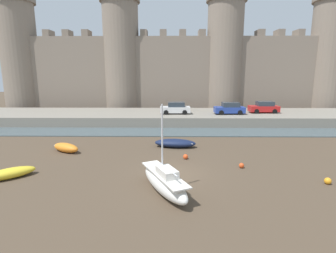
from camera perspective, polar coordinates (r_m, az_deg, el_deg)
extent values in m
plane|color=#4C3D2D|center=(18.51, 1.49, -10.31)|extent=(160.00, 160.00, 0.00)
cube|color=#47565B|center=(30.95, 1.17, -1.21)|extent=(80.00, 4.50, 0.10)
cube|color=gray|center=(37.95, 1.09, 2.12)|extent=(65.73, 10.00, 1.32)
cube|color=gray|center=(47.11, 1.04, 11.07)|extent=(53.73, 2.80, 12.97)
cylinder|color=gray|center=(54.15, -29.50, 12.63)|extent=(6.05, 6.05, 18.54)
cylinder|color=gray|center=(47.96, -10.05, 14.24)|extent=(6.05, 6.05, 18.54)
cylinder|color=gray|center=(48.06, 12.13, 14.16)|extent=(6.05, 6.05, 18.54)
cylinder|color=gray|center=(54.42, 31.42, 12.43)|extent=(6.05, 6.05, 18.54)
cube|color=gray|center=(52.06, -24.54, 17.89)|extent=(1.10, 2.52, 1.10)
cube|color=gray|center=(50.81, -21.00, 18.33)|extent=(1.10, 2.52, 1.10)
cube|color=gray|center=(49.75, -17.27, 18.73)|extent=(1.10, 2.52, 1.10)
cube|color=gray|center=(47.80, -5.23, 19.49)|extent=(1.10, 2.52, 1.10)
cube|color=gray|center=(47.59, -1.03, 19.57)|extent=(1.10, 2.52, 1.10)
cube|color=gray|center=(47.61, 3.18, 19.55)|extent=(1.10, 2.52, 1.10)
cube|color=gray|center=(47.86, 7.36, 19.44)|extent=(1.10, 2.52, 1.10)
cube|color=gray|center=(49.91, 19.34, 18.58)|extent=(1.10, 2.52, 1.10)
cube|color=gray|center=(51.00, 23.03, 18.16)|extent=(1.10, 2.52, 1.10)
cube|color=gray|center=(52.28, 26.54, 17.69)|extent=(1.10, 2.52, 1.10)
ellipsoid|color=silver|center=(15.69, -0.84, -12.17)|extent=(3.45, 5.36, 1.17)
cube|color=silver|center=(15.48, -0.84, -10.33)|extent=(3.00, 4.70, 0.08)
cube|color=silver|center=(15.04, -0.21, -9.93)|extent=(1.39, 1.70, 0.44)
cylinder|color=silver|center=(15.07, -1.28, -2.71)|extent=(0.10, 0.10, 4.03)
cylinder|color=silver|center=(14.84, 0.01, -9.27)|extent=(1.11, 2.20, 0.08)
ellipsoid|color=orange|center=(25.01, -21.33, -4.31)|extent=(3.02, 2.32, 0.80)
ellipsoid|color=gold|center=(24.99, -21.34, -4.17)|extent=(2.45, 1.87, 0.44)
cube|color=beige|center=(24.82, -21.03, -4.16)|extent=(0.61, 0.88, 0.06)
cube|color=beige|center=(25.85, -22.90, -3.74)|extent=(0.53, 0.64, 0.08)
ellipsoid|color=yellow|center=(20.62, -31.24, -8.72)|extent=(3.14, 2.84, 0.69)
ellipsoid|color=#F2F246|center=(20.60, -31.25, -8.56)|extent=(2.55, 2.29, 0.38)
cube|color=beige|center=(20.61, -30.60, -8.36)|extent=(0.73, 0.83, 0.06)
ellipsoid|color=#141E3D|center=(24.81, 1.56, -3.64)|extent=(4.03, 1.95, 0.78)
ellipsoid|color=navy|center=(24.80, 1.57, -3.50)|extent=(3.30, 1.54, 0.43)
cube|color=beige|center=(24.82, 0.90, -3.39)|extent=(0.35, 1.28, 0.06)
cube|color=beige|center=(24.69, 5.07, -3.57)|extent=(0.38, 0.85, 0.08)
sphere|color=#E04C1E|center=(20.31, 15.71, -8.18)|extent=(0.38, 0.38, 0.38)
sphere|color=#E04C1E|center=(21.53, 3.84, -6.57)|extent=(0.41, 0.41, 0.41)
sphere|color=orange|center=(19.67, 31.44, -10.08)|extent=(0.43, 0.43, 0.43)
cube|color=#263F99|center=(37.15, 13.20, 3.57)|extent=(4.15, 1.82, 0.80)
cube|color=#2D3842|center=(37.10, 13.48, 4.64)|extent=(2.30, 1.56, 0.64)
cylinder|color=black|center=(36.08, 11.55, 2.96)|extent=(0.64, 0.20, 0.64)
cylinder|color=black|center=(37.72, 11.00, 3.35)|extent=(0.64, 0.20, 0.64)
cylinder|color=black|center=(36.71, 15.43, 2.93)|extent=(0.64, 0.20, 0.64)
cylinder|color=black|center=(38.33, 14.72, 3.31)|extent=(0.64, 0.20, 0.64)
cube|color=silver|center=(36.40, 1.56, 3.71)|extent=(4.15, 1.82, 0.80)
cube|color=#2D3842|center=(36.31, 1.81, 4.81)|extent=(2.30, 1.56, 0.64)
cylinder|color=black|center=(35.56, -0.43, 3.07)|extent=(0.64, 0.20, 0.64)
cylinder|color=black|center=(37.24, -0.45, 3.46)|extent=(0.64, 0.20, 0.64)
cylinder|color=black|center=(35.67, 3.66, 3.08)|extent=(0.64, 0.20, 0.64)
cylinder|color=black|center=(37.35, 3.45, 3.46)|extent=(0.64, 0.20, 0.64)
cube|color=red|center=(39.77, 20.09, 3.68)|extent=(4.15, 1.82, 0.80)
cube|color=#2D3842|center=(39.74, 20.36, 4.68)|extent=(2.30, 1.56, 0.64)
cylinder|color=black|center=(38.58, 18.74, 3.13)|extent=(0.64, 0.20, 0.64)
cylinder|color=black|center=(40.17, 17.94, 3.49)|extent=(0.64, 0.20, 0.64)
cylinder|color=black|center=(39.51, 22.22, 3.07)|extent=(0.64, 0.20, 0.64)
cylinder|color=black|center=(41.06, 21.30, 3.43)|extent=(0.64, 0.20, 0.64)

